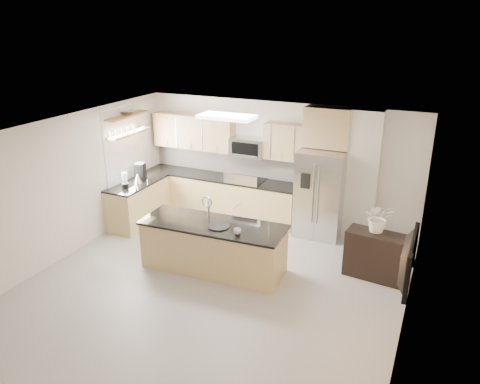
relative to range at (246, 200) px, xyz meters
The scene contains 27 objects.
floor 3.02m from the range, 78.39° to the right, with size 6.50×6.50×0.00m, color #ADACA5.
ceiling 3.66m from the range, 78.39° to the right, with size 6.00×6.50×0.02m, color silver.
wall_back 1.07m from the range, 28.76° to the left, with size 6.00×0.02×2.60m, color beige.
wall_front 6.25m from the range, 84.45° to the right, with size 6.00×0.02×2.60m, color beige.
wall_left 3.87m from the range, 129.41° to the right, with size 0.02×6.50×2.60m, color beige.
wall_right 4.71m from the range, 39.05° to the right, with size 0.02×6.50×2.60m, color beige.
back_counter 0.63m from the range, behind, with size 3.55×0.66×1.44m.
left_counter 2.33m from the range, 152.71° to the right, with size 0.66×1.50×0.92m.
range is the anchor object (origin of this frame).
upper_cabinets 1.53m from the range, 166.83° to the left, with size 3.50×0.33×0.75m.
microwave 1.16m from the range, 90.00° to the left, with size 0.76×0.40×0.40m.
refrigerator 1.71m from the range, ahead, with size 0.92×0.78×1.78m.
partition_column 2.56m from the range, ahead, with size 0.60×0.30×2.60m, color beige.
window 2.86m from the range, 155.75° to the right, with size 0.04×1.15×1.65m.
shelf_lower 2.86m from the range, 156.67° to the right, with size 0.30×1.20×0.04m, color olive.
shelf_upper 3.07m from the range, 156.67° to the right, with size 0.30×1.20×0.04m, color olive.
ceiling_fixture 2.48m from the range, 81.39° to the right, with size 1.00×0.50×0.06m, color white.
island 2.23m from the range, 81.10° to the right, with size 2.56×1.02×1.30m.
credenza 3.28m from the range, 23.76° to the right, with size 1.03×0.43×0.82m, color black.
cup 2.61m from the range, 69.51° to the right, with size 0.12×0.12×0.10m, color silver.
platter 2.37m from the range, 77.72° to the right, with size 0.38×0.38×0.02m, color black.
blender 2.60m from the range, 145.03° to the right, with size 0.14×0.14×0.33m.
kettle 2.36m from the range, 151.87° to the right, with size 0.19×0.19×0.24m.
coffee_maker 2.36m from the range, 156.99° to the right, with size 0.26×0.29×0.37m.
bowl 3.10m from the range, 157.53° to the right, with size 0.38×0.38×0.09m, color #B4B4B6.
flower_vase 3.30m from the range, 22.87° to the right, with size 0.69×0.60×0.77m, color white.
television 4.78m from the range, 41.64° to the right, with size 1.08×0.14×0.62m, color black.
Camera 1 is at (3.20, -5.80, 4.20)m, focal length 35.00 mm.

